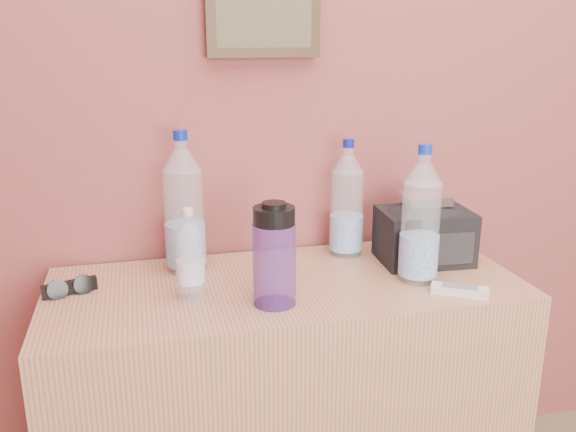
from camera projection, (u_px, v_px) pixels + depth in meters
The scene contains 11 objects.
picture_frame at pixel (263, 7), 1.57m from camera, with size 0.30×0.03×0.25m, color #382311, non-canonical shape.
dresser at pixel (286, 409), 1.63m from camera, with size 1.18×0.49×0.74m, color tan.
pet_large_b at pixel (184, 210), 1.57m from camera, with size 0.10×0.10×0.37m.
pet_large_c at pixel (347, 204), 1.69m from camera, with size 0.09×0.09×0.33m.
pet_large_d at pixel (421, 222), 1.50m from camera, with size 0.09×0.09×0.35m.
pet_small at pixel (190, 259), 1.41m from camera, with size 0.06×0.06×0.22m.
nalgene_bottle at pixel (274, 255), 1.37m from camera, with size 0.10×0.10×0.24m.
sunglasses at pixel (70, 288), 1.45m from camera, with size 0.13×0.05×0.03m, color black, non-canonical shape.
ac_remote at pixel (460, 290), 1.46m from camera, with size 0.13×0.04×0.02m, color white.
toiletry_bag at pixel (424, 232), 1.65m from camera, with size 0.24×0.17×0.16m, color black, non-canonical shape.
foil_packet at pixel (425, 199), 1.63m from camera, with size 0.12×0.10×0.02m, color silver.
Camera 1 is at (-0.71, 0.35, 1.33)m, focal length 38.00 mm.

